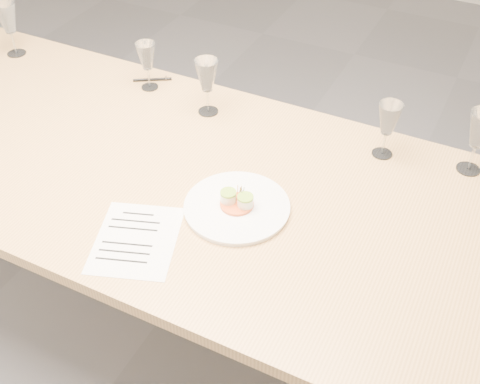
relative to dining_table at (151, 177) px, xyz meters
The scene contains 10 objects.
ground 0.68m from the dining_table, ahead, with size 7.00×7.00×0.00m, color slate.
dining_table is the anchor object (origin of this frame).
dinner_plate 0.37m from the dining_table, 12.19° to the right, with size 0.30×0.30×0.08m.
recipe_sheet 0.35m from the dining_table, 62.43° to the right, with size 0.30×0.34×0.00m.
ballpoint_pen 0.49m from the dining_table, 121.25° to the left, with size 0.13×0.08×0.01m.
wine_glass_0 0.95m from the dining_table, 157.80° to the left, with size 0.09×0.09×0.21m.
wine_glass_1 0.48m from the dining_table, 122.42° to the left, with size 0.07×0.07×0.18m.
wine_glass_2 0.39m from the dining_table, 83.87° to the left, with size 0.08×0.08×0.20m.
wine_glass_3 0.77m from the dining_table, 29.23° to the left, with size 0.08×0.08×0.19m.
wine_glass_4 1.02m from the dining_table, 24.05° to the left, with size 0.08×0.08×0.21m.
Camera 1 is at (0.92, -1.20, 1.92)m, focal length 45.00 mm.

